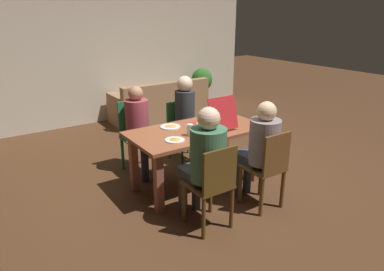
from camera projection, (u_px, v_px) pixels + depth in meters
ground_plane at (196, 184)px, 4.52m from camera, size 20.00×20.00×0.00m
back_wall at (96, 50)px, 6.70m from camera, size 6.82×0.12×2.79m
dining_table at (197, 139)px, 4.31m from camera, size 1.65×0.86×0.75m
chair_0 at (213, 185)px, 3.44m from camera, size 0.41×0.41×0.91m
person_0 at (205, 157)px, 3.47m from camera, size 0.36×0.56×1.27m
chair_1 at (182, 127)px, 5.19m from camera, size 0.40×0.42×0.86m
person_1 at (187, 113)px, 5.00m from camera, size 0.29×0.51×1.26m
chair_2 at (268, 169)px, 3.83m from camera, size 0.39×0.40×0.91m
person_2 at (260, 145)px, 3.86m from camera, size 0.34×0.54×1.22m
chair_3 at (135, 134)px, 4.82m from camera, size 0.38×0.44×0.96m
person_3 at (140, 124)px, 4.63m from camera, size 0.31×0.54×1.20m
pizza_box_0 at (213, 123)px, 4.34m from camera, size 0.40×0.50×0.41m
plate_0 at (175, 140)px, 3.89m from camera, size 0.22×0.22×0.03m
plate_1 at (170, 126)px, 4.34m from camera, size 0.25×0.25×0.03m
plate_2 at (220, 116)px, 4.76m from camera, size 0.24×0.24×0.03m
drinking_glass_0 at (190, 130)px, 4.03m from camera, size 0.07×0.07×0.14m
drinking_glass_1 at (200, 129)px, 4.06m from camera, size 0.07×0.07×0.14m
couch at (160, 106)px, 7.08m from camera, size 1.85×0.89×0.82m
potted_plant at (202, 85)px, 7.85m from camera, size 0.46×0.46×0.91m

